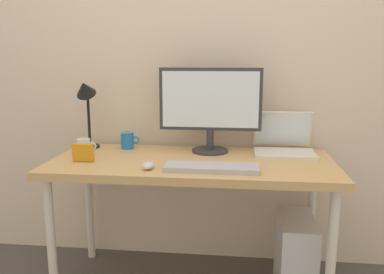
% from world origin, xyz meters
% --- Properties ---
extents(back_wall, '(4.40, 0.04, 2.60)m').
position_xyz_m(back_wall, '(0.00, 0.38, 1.30)').
color(back_wall, beige).
rests_on(back_wall, ground_plane).
extents(desk, '(1.45, 0.63, 0.71)m').
position_xyz_m(desk, '(0.00, 0.00, 0.65)').
color(desk, tan).
rests_on(desk, ground_plane).
extents(monitor, '(0.56, 0.20, 0.46)m').
position_xyz_m(monitor, '(0.08, 0.18, 0.98)').
color(monitor, '#333338').
rests_on(monitor, desk).
extents(laptop, '(0.32, 0.29, 0.22)m').
position_xyz_m(laptop, '(0.48, 0.21, 0.77)').
color(laptop, silver).
rests_on(laptop, desk).
extents(desk_lamp, '(0.11, 0.16, 0.41)m').
position_xyz_m(desk_lamp, '(-0.62, 0.19, 1.00)').
color(desk_lamp, black).
rests_on(desk_lamp, desk).
extents(keyboard, '(0.44, 0.14, 0.02)m').
position_xyz_m(keyboard, '(0.11, -0.18, 0.72)').
color(keyboard, '#B2B2B7').
rests_on(keyboard, desk).
extents(mouse, '(0.06, 0.09, 0.03)m').
position_xyz_m(mouse, '(-0.19, -0.19, 0.73)').
color(mouse, silver).
rests_on(mouse, desk).
extents(coffee_mug, '(0.11, 0.07, 0.09)m').
position_xyz_m(coffee_mug, '(-0.40, 0.22, 0.76)').
color(coffee_mug, '#1E72BF').
rests_on(coffee_mug, desk).
extents(glass_cup, '(0.11, 0.07, 0.09)m').
position_xyz_m(glass_cup, '(-0.59, 0.05, 0.76)').
color(glass_cup, silver).
rests_on(glass_cup, desk).
extents(photo_frame, '(0.11, 0.02, 0.09)m').
position_xyz_m(photo_frame, '(-0.54, -0.10, 0.76)').
color(photo_frame, orange).
rests_on(photo_frame, desk).
extents(computer_tower, '(0.18, 0.36, 0.42)m').
position_xyz_m(computer_tower, '(0.54, -0.01, 0.21)').
color(computer_tower, silver).
rests_on(computer_tower, ground_plane).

